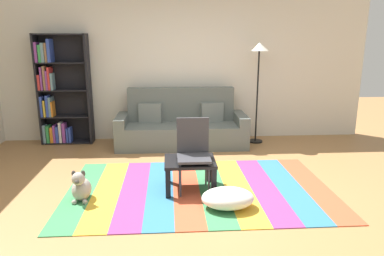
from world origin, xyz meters
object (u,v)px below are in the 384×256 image
coffee_table (190,165)px  pouf (228,198)px  bookshelf (59,93)px  folding_chair (193,148)px  dog (81,188)px  tv_remote (180,160)px  standing_lamp (259,60)px  couch (182,126)px

coffee_table → pouf: bearing=-54.0°
bookshelf → folding_chair: 3.18m
dog → folding_chair: 1.41m
dog → tv_remote: 1.21m
coffee_table → dog: (-1.29, -0.22, -0.16)m
dog → standing_lamp: 3.72m
couch → bookshelf: bearing=172.6°
pouf → couch: bearing=99.5°
pouf → dog: size_ratio=1.48×
tv_remote → pouf: bearing=-63.4°
dog → couch: bearing=60.0°
couch → pouf: couch is taller
tv_remote → folding_chair: bearing=-2.8°
pouf → bookshelf: bearing=132.9°
standing_lamp → tv_remote: bearing=-125.1°
standing_lamp → tv_remote: size_ratio=11.90×
tv_remote → coffee_table: bearing=-11.1°
couch → standing_lamp: (1.36, 0.09, 1.15)m
pouf → dog: dog is taller
couch → tv_remote: 1.98m
folding_chair → couch: bearing=118.7°
pouf → folding_chair: folding_chair is taller
couch → coffee_table: couch is taller
standing_lamp → bookshelf: bearing=176.9°
couch → standing_lamp: standing_lamp is taller
standing_lamp → folding_chair: 2.59m
dog → bookshelf: bearing=110.2°
dog → folding_chair: size_ratio=0.44×
dog → tv_remote: (1.17, 0.21, 0.25)m
couch → bookshelf: (-2.17, 0.28, 0.58)m
folding_chair → standing_lamp: bearing=84.1°
bookshelf → pouf: bookshelf is taller
standing_lamp → tv_remote: 2.76m
pouf → folding_chair: 0.78m
bookshelf → standing_lamp: size_ratio=1.09×
coffee_table → pouf: coffee_table is taller
bookshelf → pouf: bearing=-47.1°
pouf → standing_lamp: 3.08m
bookshelf → folding_chair: size_ratio=2.15×
folding_chair → coffee_table: bearing=-119.9°
bookshelf → pouf: (2.59, -2.79, -0.79)m
bookshelf → dog: bookshelf is taller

